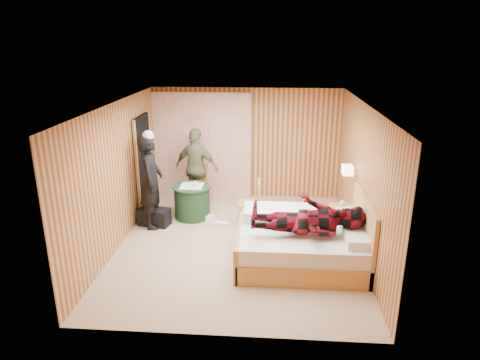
# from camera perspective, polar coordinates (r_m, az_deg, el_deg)

# --- Properties ---
(floor) EXTENTS (4.20, 5.00, 0.01)m
(floor) POSITION_cam_1_polar(r_m,az_deg,el_deg) (7.78, -0.29, -8.52)
(floor) COLOR tan
(floor) RESTS_ON ground
(ceiling) EXTENTS (4.20, 5.00, 0.01)m
(ceiling) POSITION_cam_1_polar(r_m,az_deg,el_deg) (7.01, -0.32, 10.01)
(ceiling) COLOR silver
(ceiling) RESTS_ON wall_back
(wall_back) EXTENTS (4.20, 0.02, 2.50)m
(wall_back) POSITION_cam_1_polar(r_m,az_deg,el_deg) (9.70, 0.86, 4.86)
(wall_back) COLOR tan
(wall_back) RESTS_ON floor
(wall_left) EXTENTS (0.02, 5.00, 2.50)m
(wall_left) POSITION_cam_1_polar(r_m,az_deg,el_deg) (7.75, -15.98, 0.60)
(wall_left) COLOR tan
(wall_left) RESTS_ON floor
(wall_right) EXTENTS (0.02, 5.00, 2.50)m
(wall_right) POSITION_cam_1_polar(r_m,az_deg,el_deg) (7.44, 16.04, -0.13)
(wall_right) COLOR tan
(wall_right) RESTS_ON floor
(curtain) EXTENTS (2.20, 0.08, 2.40)m
(curtain) POSITION_cam_1_polar(r_m,az_deg,el_deg) (9.75, -5.06, 4.56)
(curtain) COLOR white
(curtain) RESTS_ON floor
(doorway) EXTENTS (0.06, 0.90, 2.05)m
(doorway) POSITION_cam_1_polar(r_m,az_deg,el_deg) (9.07, -12.69, 1.95)
(doorway) COLOR black
(doorway) RESTS_ON floor
(wall_lamp) EXTENTS (0.26, 0.24, 0.16)m
(wall_lamp) POSITION_cam_1_polar(r_m,az_deg,el_deg) (7.81, 14.17, 1.30)
(wall_lamp) COLOR gold
(wall_lamp) RESTS_ON wall_right
(bed) EXTENTS (2.09, 1.65, 1.13)m
(bed) POSITION_cam_1_polar(r_m,az_deg,el_deg) (7.17, 8.43, -8.28)
(bed) COLOR tan
(bed) RESTS_ON floor
(nightstand) EXTENTS (0.45, 0.62, 0.60)m
(nightstand) POSITION_cam_1_polar(r_m,az_deg,el_deg) (8.06, 13.43, -5.65)
(nightstand) COLOR tan
(nightstand) RESTS_ON floor
(round_table) EXTENTS (0.77, 0.77, 0.69)m
(round_table) POSITION_cam_1_polar(r_m,az_deg,el_deg) (8.81, -6.39, -2.85)
(round_table) COLOR #1E4223
(round_table) RESTS_ON floor
(chair_far) EXTENTS (0.49, 0.49, 0.93)m
(chair_far) POSITION_cam_1_polar(r_m,az_deg,el_deg) (9.31, -5.65, -0.36)
(chair_far) COLOR tan
(chair_far) RESTS_ON floor
(chair_near) EXTENTS (0.43, 0.43, 0.92)m
(chair_near) POSITION_cam_1_polar(r_m,az_deg,el_deg) (8.34, 1.77, -2.60)
(chair_near) COLOR tan
(chair_near) RESTS_ON floor
(duffel_bag) EXTENTS (0.65, 0.44, 0.34)m
(duffel_bag) POSITION_cam_1_polar(r_m,az_deg,el_deg) (8.63, -11.35, -4.83)
(duffel_bag) COLOR black
(duffel_bag) RESTS_ON floor
(sneaker_left) EXTENTS (0.26, 0.18, 0.11)m
(sneaker_left) POSITION_cam_1_polar(r_m,az_deg,el_deg) (8.75, -4.21, -5.00)
(sneaker_left) COLOR white
(sneaker_left) RESTS_ON floor
(sneaker_right) EXTENTS (0.28, 0.16, 0.12)m
(sneaker_right) POSITION_cam_1_polar(r_m,az_deg,el_deg) (8.39, -2.47, -6.01)
(sneaker_right) COLOR white
(sneaker_right) RESTS_ON floor
(woman_standing) EXTENTS (0.51, 0.71, 1.83)m
(woman_standing) POSITION_cam_1_polar(r_m,az_deg,el_deg) (8.33, -11.76, -0.23)
(woman_standing) COLOR black
(woman_standing) RESTS_ON floor
(man_at_table) EXTENTS (1.09, 0.71, 1.72)m
(man_at_table) POSITION_cam_1_polar(r_m,az_deg,el_deg) (9.24, -5.78, 1.59)
(man_at_table) COLOR #6D6B49
(man_at_table) RESTS_ON floor
(man_on_bed) EXTENTS (0.86, 0.67, 1.77)m
(man_on_bed) POSITION_cam_1_polar(r_m,az_deg,el_deg) (6.69, 9.08, -4.04)
(man_on_bed) COLOR maroon
(man_on_bed) RESTS_ON bed
(book_lower) EXTENTS (0.17, 0.23, 0.02)m
(book_lower) POSITION_cam_1_polar(r_m,az_deg,el_deg) (7.90, 13.64, -3.83)
(book_lower) COLOR white
(book_lower) RESTS_ON nightstand
(book_upper) EXTENTS (0.24, 0.27, 0.02)m
(book_upper) POSITION_cam_1_polar(r_m,az_deg,el_deg) (7.89, 13.65, -3.69)
(book_upper) COLOR white
(book_upper) RESTS_ON nightstand
(cup_nightstand) EXTENTS (0.11, 0.11, 0.09)m
(cup_nightstand) POSITION_cam_1_polar(r_m,az_deg,el_deg) (8.05, 13.47, -3.10)
(cup_nightstand) COLOR white
(cup_nightstand) RESTS_ON nightstand
(cup_table) EXTENTS (0.16, 0.16, 0.10)m
(cup_table) POSITION_cam_1_polar(r_m,az_deg,el_deg) (8.61, -5.88, -0.58)
(cup_table) COLOR white
(cup_table) RESTS_ON round_table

